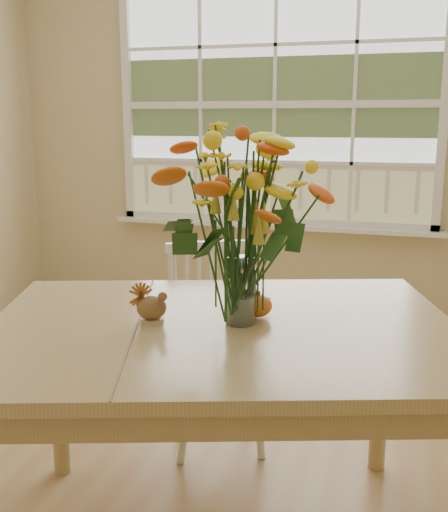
% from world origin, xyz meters
% --- Properties ---
extents(floor, '(4.00, 4.50, 0.01)m').
position_xyz_m(floor, '(0.00, 0.00, -0.01)').
color(floor, '#AD8153').
rests_on(floor, ground).
extents(wall_back, '(4.00, 0.02, 2.70)m').
position_xyz_m(wall_back, '(0.00, 2.25, 1.35)').
color(wall_back, '#D3BC87').
rests_on(wall_back, floor).
extents(window, '(2.42, 0.12, 1.74)m').
position_xyz_m(window, '(0.00, 2.21, 1.53)').
color(window, silver).
rests_on(window, wall_back).
extents(dining_table, '(1.77, 1.49, 0.81)m').
position_xyz_m(dining_table, '(0.37, -0.30, 0.72)').
color(dining_table, tan).
rests_on(dining_table, floor).
extents(windsor_chair, '(0.54, 0.53, 0.89)m').
position_xyz_m(windsor_chair, '(0.12, 0.41, 0.50)').
color(windsor_chair, white).
rests_on(windsor_chair, floor).
extents(flower_vase, '(0.45, 0.45, 0.53)m').
position_xyz_m(flower_vase, '(0.42, -0.27, 1.13)').
color(flower_vase, white).
rests_on(flower_vase, dining_table).
extents(pumpkin, '(0.09, 0.09, 0.07)m').
position_xyz_m(pumpkin, '(0.46, -0.20, 0.85)').
color(pumpkin, '#CE5018').
rests_on(pumpkin, dining_table).
extents(turkey_figurine, '(0.12, 0.11, 0.12)m').
position_xyz_m(turkey_figurine, '(0.14, -0.35, 0.86)').
color(turkey_figurine, '#CCB78C').
rests_on(turkey_figurine, dining_table).
extents(dark_gourd, '(0.12, 0.09, 0.08)m').
position_xyz_m(dark_gourd, '(0.39, -0.08, 0.85)').
color(dark_gourd, '#38160F').
rests_on(dark_gourd, dining_table).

